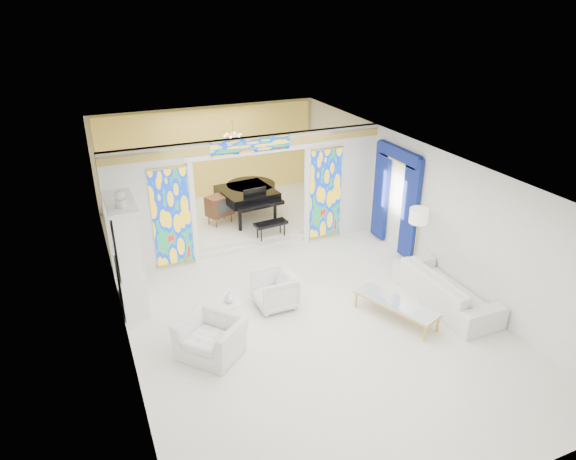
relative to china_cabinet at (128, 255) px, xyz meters
name	(u,v)px	position (x,y,z in m)	size (l,w,h in m)	color
floor	(282,286)	(3.22, -0.60, -1.17)	(12.00, 12.00, 0.00)	silver
ceiling	(281,160)	(3.22, -0.60, 1.83)	(7.00, 12.00, 0.02)	silver
wall_back	(209,154)	(3.22, 5.40, 0.33)	(7.00, 0.02, 3.00)	silver
wall_front	(474,417)	(3.22, -6.60, 0.33)	(7.00, 0.02, 3.00)	silver
wall_left	(114,256)	(-0.28, -0.60, 0.33)	(0.02, 12.00, 3.00)	silver
wall_right	(415,203)	(6.72, -0.60, 0.33)	(0.02, 12.00, 3.00)	silver
partition_wall	(251,190)	(3.22, 1.40, 0.48)	(7.00, 0.22, 3.00)	silver
stained_glass_left	(172,218)	(1.19, 1.29, 0.13)	(0.90, 0.04, 2.40)	gold
stained_glass_right	(325,194)	(5.25, 1.29, 0.13)	(0.90, 0.04, 2.40)	gold
stained_glass_transom	(251,146)	(3.22, 1.29, 1.65)	(2.00, 0.04, 0.34)	gold
alcove_platform	(229,217)	(3.22, 3.50, -1.08)	(6.80, 3.80, 0.18)	silver
gold_curtain_back	(210,155)	(3.22, 5.28, 0.33)	(6.70, 0.10, 2.90)	#EFD153
chandelier	(233,135)	(3.42, 3.40, 1.38)	(0.48, 0.48, 0.30)	gold
blue_drapes	(396,191)	(6.62, 0.10, 0.41)	(0.14, 1.85, 2.65)	navy
china_cabinet	(128,255)	(0.00, 0.00, 0.00)	(0.56, 1.46, 2.72)	white
armchair_left	(211,337)	(1.10, -2.32, -0.80)	(1.12, 0.98, 0.73)	white
armchair_right	(275,290)	(2.76, -1.29, -0.78)	(0.82, 0.85, 0.77)	silver
sofa	(446,288)	(6.17, -2.64, -0.79)	(2.58, 1.01, 0.75)	white
side_table	(230,311)	(1.66, -1.68, -0.77)	(0.61, 0.61, 0.60)	white
vase	(229,297)	(1.66, -1.68, -0.46)	(0.21, 0.21, 0.21)	white
coffee_table	(396,304)	(4.85, -2.72, -0.80)	(1.18, 1.87, 0.40)	white
floor_lamp	(418,219)	(6.23, -1.39, 0.31)	(0.51, 0.51, 1.73)	gold
grand_piano	(250,192)	(3.77, 3.15, -0.26)	(1.82, 2.83, 1.09)	black
tv_console	(219,206)	(2.82, 3.01, -0.46)	(0.82, 0.70, 0.81)	brown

